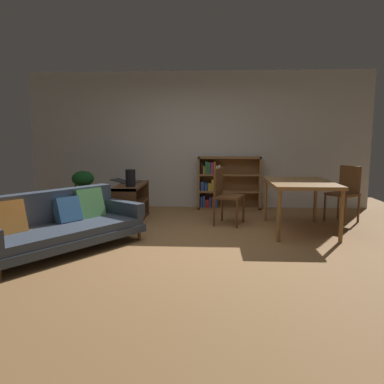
{
  "coord_description": "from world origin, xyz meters",
  "views": [
    {
      "loc": [
        0.27,
        -4.78,
        1.39
      ],
      "look_at": [
        0.01,
        0.2,
        0.66
      ],
      "focal_mm": 34.45,
      "sensor_mm": 36.0,
      "label": 1
    }
  ],
  "objects": [
    {
      "name": "fabric_couch",
      "position": [
        -1.64,
        -0.39,
        0.33
      ],
      "size": [
        1.89,
        2.16,
        0.73
      ],
      "color": "brown",
      "rests_on": "ground_plane"
    },
    {
      "name": "dining_chair_far",
      "position": [
        0.5,
        1.14,
        0.52
      ],
      "size": [
        0.53,
        0.56,
        0.91
      ],
      "color": "brown",
      "rests_on": "ground_plane"
    },
    {
      "name": "desk_speaker",
      "position": [
        -1.02,
        1.03,
        0.76
      ],
      "size": [
        0.16,
        0.16,
        0.27
      ],
      "color": "black",
      "rests_on": "media_console"
    },
    {
      "name": "open_laptop",
      "position": [
        -1.2,
        1.52,
        0.64
      ],
      "size": [
        0.51,
        0.4,
        0.06
      ],
      "color": "#333338",
      "rests_on": "media_console"
    },
    {
      "name": "media_console",
      "position": [
        -1.08,
        1.31,
        0.31
      ],
      "size": [
        0.41,
        1.18,
        0.62
      ],
      "color": "#56351E",
      "rests_on": "ground_plane"
    },
    {
      "name": "ground_plane",
      "position": [
        0.0,
        0.0,
        0.0
      ],
      "size": [
        8.16,
        8.16,
        0.0
      ],
      "primitive_type": "plane",
      "color": "#9E7042"
    },
    {
      "name": "dining_table",
      "position": [
        1.6,
        0.76,
        0.68
      ],
      "size": [
        0.93,
        1.36,
        0.76
      ],
      "color": "olive",
      "rests_on": "ground_plane"
    },
    {
      "name": "back_wall_panel",
      "position": [
        0.0,
        2.7,
        1.35
      ],
      "size": [
        6.8,
        0.1,
        2.7
      ],
      "primitive_type": "cube",
      "color": "silver",
      "rests_on": "ground_plane"
    },
    {
      "name": "dining_chair_near",
      "position": [
        2.52,
        1.45,
        0.53
      ],
      "size": [
        0.58,
        0.58,
        0.93
      ],
      "color": "brown",
      "rests_on": "ground_plane"
    },
    {
      "name": "bookshelf",
      "position": [
        0.53,
        2.52,
        0.51
      ],
      "size": [
        1.23,
        0.31,
        1.04
      ],
      "color": "olive",
      "rests_on": "ground_plane"
    },
    {
      "name": "potted_floor_plant",
      "position": [
        -1.99,
        1.57,
        0.44
      ],
      "size": [
        0.51,
        0.45,
        0.82
      ],
      "color": "brown",
      "rests_on": "ground_plane"
    }
  ]
}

